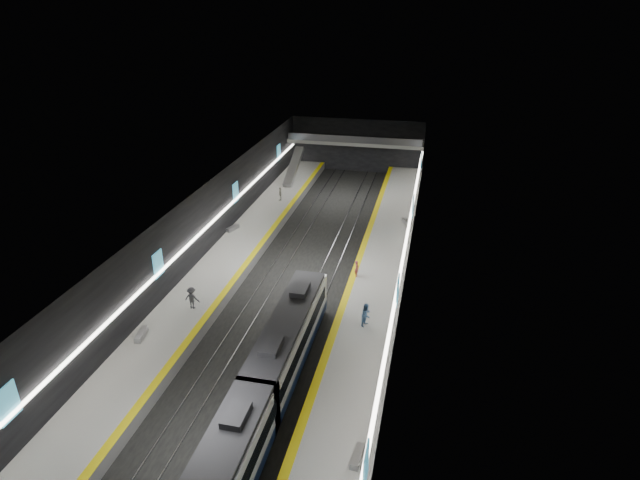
% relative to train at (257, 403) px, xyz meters
% --- Properties ---
extents(ground, '(70.00, 70.00, 0.00)m').
position_rel_train_xyz_m(ground, '(-2.50, 19.58, -2.20)').
color(ground, black).
rests_on(ground, ground).
extents(ceiling, '(20.00, 70.00, 0.04)m').
position_rel_train_xyz_m(ceiling, '(-2.50, 19.58, 5.80)').
color(ceiling, beige).
rests_on(ceiling, wall_left).
extents(wall_left, '(0.04, 70.00, 8.00)m').
position_rel_train_xyz_m(wall_left, '(-12.50, 19.58, 1.80)').
color(wall_left, black).
rests_on(wall_left, ground).
extents(wall_right, '(0.04, 70.00, 8.00)m').
position_rel_train_xyz_m(wall_right, '(7.50, 19.58, 1.80)').
color(wall_right, black).
rests_on(wall_right, ground).
extents(wall_back, '(20.00, 0.04, 8.00)m').
position_rel_train_xyz_m(wall_back, '(-2.50, 54.58, 1.80)').
color(wall_back, black).
rests_on(wall_back, ground).
extents(platform_left, '(5.00, 70.00, 1.00)m').
position_rel_train_xyz_m(platform_left, '(-10.00, 19.58, -1.70)').
color(platform_left, slate).
rests_on(platform_left, ground).
extents(tile_surface_left, '(5.00, 70.00, 0.02)m').
position_rel_train_xyz_m(tile_surface_left, '(-10.00, 19.58, -1.19)').
color(tile_surface_left, '#989893').
rests_on(tile_surface_left, platform_left).
extents(tactile_strip_left, '(0.60, 70.00, 0.02)m').
position_rel_train_xyz_m(tactile_strip_left, '(-7.80, 19.58, -1.18)').
color(tactile_strip_left, yellow).
rests_on(tactile_strip_left, platform_left).
extents(platform_right, '(5.00, 70.00, 1.00)m').
position_rel_train_xyz_m(platform_right, '(5.00, 19.58, -1.70)').
color(platform_right, slate).
rests_on(platform_right, ground).
extents(tile_surface_right, '(5.00, 70.00, 0.02)m').
position_rel_train_xyz_m(tile_surface_right, '(5.00, 19.58, -1.19)').
color(tile_surface_right, '#989893').
rests_on(tile_surface_right, platform_right).
extents(tactile_strip_right, '(0.60, 70.00, 0.02)m').
position_rel_train_xyz_m(tactile_strip_right, '(2.80, 19.58, -1.18)').
color(tactile_strip_right, yellow).
rests_on(tactile_strip_right, platform_right).
extents(rails, '(6.52, 70.00, 0.12)m').
position_rel_train_xyz_m(rails, '(-2.50, 19.58, -2.14)').
color(rails, gray).
rests_on(rails, ground).
extents(train, '(2.69, 28.89, 3.60)m').
position_rel_train_xyz_m(train, '(0.00, 0.00, 0.00)').
color(train, '#101D3B').
rests_on(train, ground).
extents(ad_posters, '(19.94, 53.50, 2.20)m').
position_rel_train_xyz_m(ad_posters, '(-2.50, 20.58, 2.30)').
color(ad_posters, '#45AED1').
rests_on(ad_posters, wall_left).
extents(cove_light_left, '(0.25, 68.60, 0.12)m').
position_rel_train_xyz_m(cove_light_left, '(-12.30, 19.58, 1.60)').
color(cove_light_left, white).
rests_on(cove_light_left, wall_left).
extents(cove_light_right, '(0.25, 68.60, 0.12)m').
position_rel_train_xyz_m(cove_light_right, '(7.30, 19.58, 1.60)').
color(cove_light_right, white).
rests_on(cove_light_right, wall_right).
extents(mezzanine_bridge, '(20.00, 3.00, 1.50)m').
position_rel_train_xyz_m(mezzanine_bridge, '(-2.50, 52.51, 2.84)').
color(mezzanine_bridge, gray).
rests_on(mezzanine_bridge, wall_left).
extents(escalator, '(1.20, 7.50, 3.92)m').
position_rel_train_xyz_m(escalator, '(-10.00, 45.58, 0.70)').
color(escalator, '#99999E').
rests_on(escalator, platform_left).
extents(bench_left_near, '(0.85, 1.88, 0.44)m').
position_rel_train_xyz_m(bench_left_near, '(-11.48, 6.27, -0.97)').
color(bench_left_near, '#99999E').
rests_on(bench_left_near, platform_left).
extents(bench_left_far, '(1.03, 1.81, 0.43)m').
position_rel_train_xyz_m(bench_left_far, '(-12.00, 26.97, -0.98)').
color(bench_left_far, '#99999E').
rests_on(bench_left_far, platform_left).
extents(bench_right_near, '(0.63, 1.79, 0.43)m').
position_rel_train_xyz_m(bench_right_near, '(6.55, -1.84, -0.98)').
color(bench_right_near, '#99999E').
rests_on(bench_right_near, platform_right).
extents(bench_right_far, '(1.13, 1.85, 0.44)m').
position_rel_train_xyz_m(bench_right_far, '(6.68, 33.01, -0.98)').
color(bench_right_far, '#99999E').
rests_on(bench_right_far, platform_right).
extents(passenger_right_a, '(0.40, 0.59, 1.57)m').
position_rel_train_xyz_m(passenger_right_a, '(3.11, 19.45, -0.41)').
color(passenger_right_a, '#B84453').
rests_on(passenger_right_a, platform_right).
extents(passenger_right_b, '(1.03, 1.15, 1.93)m').
position_rel_train_xyz_m(passenger_right_b, '(5.11, 11.62, -0.23)').
color(passenger_right_b, '#517BAF').
rests_on(passenger_right_b, platform_right).
extents(passenger_left_a, '(0.48, 1.06, 1.77)m').
position_rel_train_xyz_m(passenger_left_a, '(-9.46, 37.11, -0.31)').
color(passenger_left_a, '#B8B7A9').
rests_on(passenger_left_a, platform_left).
extents(passenger_left_b, '(1.29, 0.78, 1.95)m').
position_rel_train_xyz_m(passenger_left_b, '(-9.38, 10.95, -0.22)').
color(passenger_left_b, '#3E3E46').
rests_on(passenger_left_b, platform_left).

